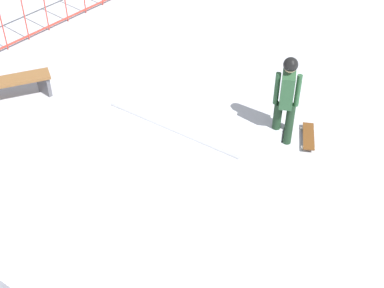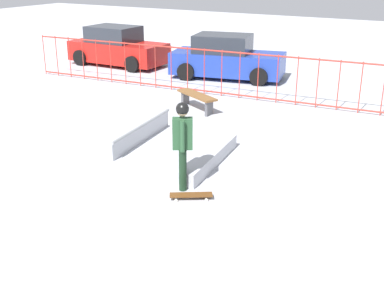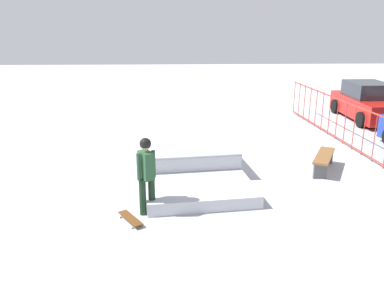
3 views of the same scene
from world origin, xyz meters
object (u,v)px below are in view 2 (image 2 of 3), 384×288
object	(u,v)px
skateboard	(191,195)
parked_car_blue	(226,59)
parked_car_red	(117,48)
park_bench	(197,98)
skater	(183,139)
skate_ramp	(94,133)

from	to	relation	value
skateboard	parked_car_blue	xyz separation A→B (m)	(-3.95, 9.39, 0.65)
parked_car_blue	parked_car_red	bearing A→B (deg)	169.06
skateboard	park_bench	size ratio (longest dim) A/B	0.49
skater	parked_car_red	distance (m)	12.41
skate_ramp	park_bench	size ratio (longest dim) A/B	3.54
skate_ramp	skater	size ratio (longest dim) A/B	3.29
skateboard	skater	bearing A→B (deg)	105.72
skater	skateboard	xyz separation A→B (m)	(0.38, -0.34, -0.93)
parked_car_red	skateboard	bearing A→B (deg)	-45.72
skater	parked_car_blue	xyz separation A→B (m)	(-3.57, 9.05, -0.28)
skate_ramp	parked_car_blue	distance (m)	8.15
skater	park_bench	xyz separation A→B (m)	(-2.42, 4.80, -0.65)
park_bench	parked_car_blue	distance (m)	4.41
skater	parked_car_red	bearing A→B (deg)	103.16
skater	skateboard	bearing A→B (deg)	-72.43
skateboard	parked_car_red	xyz separation A→B (m)	(-8.98, 9.29, 0.65)
skateboard	parked_car_red	world-z (taller)	parked_car_red
parked_car_red	skater	bearing A→B (deg)	-45.90
skate_ramp	parked_car_red	distance (m)	9.77
skate_ramp	parked_car_blue	bearing A→B (deg)	87.09
skater	skate_ramp	bearing A→B (deg)	132.18
skate_ramp	skateboard	distance (m)	3.64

